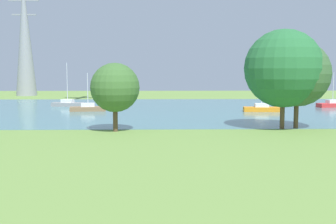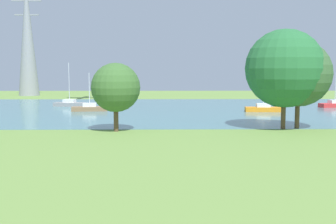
{
  "view_description": "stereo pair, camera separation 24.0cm",
  "coord_description": "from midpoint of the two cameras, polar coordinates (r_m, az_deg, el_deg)",
  "views": [
    {
      "loc": [
        0.86,
        -8.71,
        5.65
      ],
      "look_at": [
        1.6,
        21.25,
        2.57
      ],
      "focal_mm": 44.21,
      "sensor_mm": 36.0,
      "label": 1
    },
    {
      "loc": [
        1.1,
        -8.72,
        5.65
      ],
      "look_at": [
        1.6,
        21.25,
        2.57
      ],
      "focal_mm": 44.21,
      "sensor_mm": 36.0,
      "label": 2
    }
  ],
  "objects": [
    {
      "name": "tree_mid_shore",
      "position": [
        41.29,
        17.71,
        5.05
      ],
      "size": [
        6.27,
        6.27,
        8.4
      ],
      "color": "brown",
      "rests_on": "ground"
    },
    {
      "name": "water_surface",
      "position": [
        58.99,
        -1.89,
        0.38
      ],
      "size": [
        140.0,
        40.0,
        0.02
      ],
      "primitive_type": "cube",
      "color": "teal",
      "rests_on": "ground"
    },
    {
      "name": "sailboat_red",
      "position": [
        67.07,
        22.1,
        0.99
      ],
      "size": [
        5.02,
        2.6,
        5.22
      ],
      "color": "red",
      "rests_on": "water_surface"
    },
    {
      "name": "ground_plane",
      "position": [
        31.24,
        -2.74,
        -4.55
      ],
      "size": [
        160.0,
        160.0,
        0.0
      ],
      "primitive_type": "plane",
      "color": "olive"
    },
    {
      "name": "electricity_pylon",
      "position": [
        95.47,
        -18.74,
        9.82
      ],
      "size": [
        6.4,
        4.4,
        25.44
      ],
      "color": "gray",
      "rests_on": "ground"
    },
    {
      "name": "tree_west_far",
      "position": [
        37.9,
        -7.05,
        3.35
      ],
      "size": [
        4.49,
        4.49,
        6.27
      ],
      "color": "brown",
      "rests_on": "ground"
    },
    {
      "name": "sailboat_orange",
      "position": [
        57.1,
        13.11,
        0.5
      ],
      "size": [
        4.9,
        1.86,
        6.35
      ],
      "color": "orange",
      "rests_on": "water_surface"
    },
    {
      "name": "sailboat_gray",
      "position": [
        65.17,
        -13.32,
        1.14
      ],
      "size": [
        5.0,
        2.4,
        6.68
      ],
      "color": "gray",
      "rests_on": "water_surface"
    },
    {
      "name": "tree_west_near",
      "position": [
        40.63,
        15.95,
        5.79
      ],
      "size": [
        7.4,
        7.4,
        9.46
      ],
      "color": "brown",
      "rests_on": "ground"
    },
    {
      "name": "sailboat_brown",
      "position": [
        57.33,
        -10.64,
        0.56
      ],
      "size": [
        4.94,
        2.03,
        5.19
      ],
      "color": "brown",
      "rests_on": "water_surface"
    }
  ]
}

